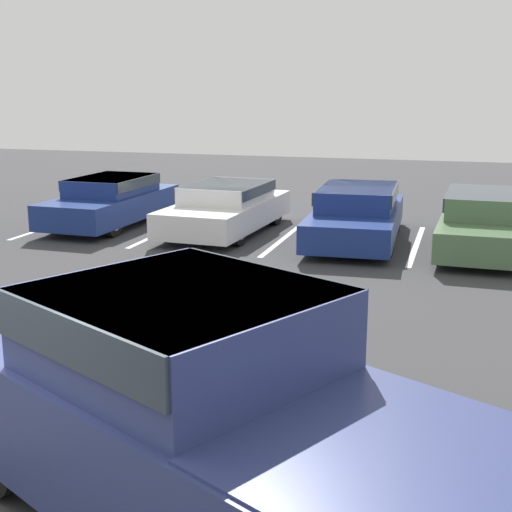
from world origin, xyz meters
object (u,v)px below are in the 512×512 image
(parked_sedan_a, at_px, (111,199))
(parked_sedan_c, at_px, (357,212))
(pickup_truck, at_px, (211,418))
(parked_sedan_d, at_px, (485,220))
(parked_sedan_b, at_px, (226,206))

(parked_sedan_a, bearing_deg, parked_sedan_c, 90.75)
(pickup_truck, relative_size, parked_sedan_c, 1.24)
(pickup_truck, relative_size, parked_sedan_d, 1.30)
(parked_sedan_a, relative_size, parked_sedan_d, 0.94)
(parked_sedan_a, height_order, parked_sedan_c, parked_sedan_c)
(pickup_truck, height_order, parked_sedan_b, pickup_truck)
(parked_sedan_d, bearing_deg, parked_sedan_c, -92.64)
(parked_sedan_a, distance_m, parked_sedan_d, 8.84)
(parked_sedan_d, bearing_deg, pickup_truck, -9.44)
(pickup_truck, height_order, parked_sedan_d, pickup_truck)
(parked_sedan_c, xyz_separation_m, parked_sedan_d, (2.72, -0.21, 0.00))
(parked_sedan_c, bearing_deg, parked_sedan_a, -93.62)
(parked_sedan_c, distance_m, parked_sedan_d, 2.73)
(parked_sedan_a, xyz_separation_m, parked_sedan_b, (3.02, -0.03, -0.03))
(pickup_truck, xyz_separation_m, parked_sedan_d, (2.15, 10.79, -0.29))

